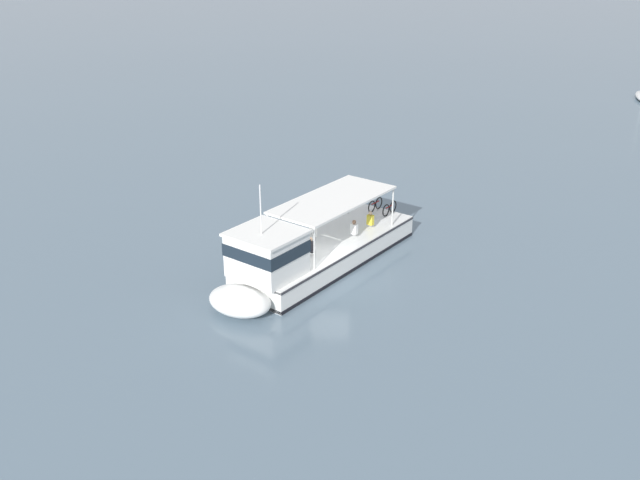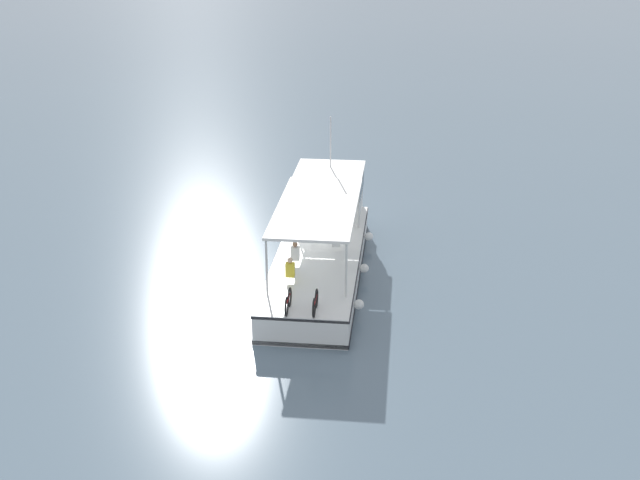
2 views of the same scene
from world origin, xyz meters
name	(u,v)px [view 1 (image 1 of 2)]	position (x,y,z in m)	size (l,w,h in m)	color
ground_plane	(323,279)	(0.00, 0.00, 0.00)	(400.00, 400.00, 0.00)	slate
ferry_main	(307,254)	(-0.48, -0.81, 1.02)	(12.26, 9.67, 5.32)	white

